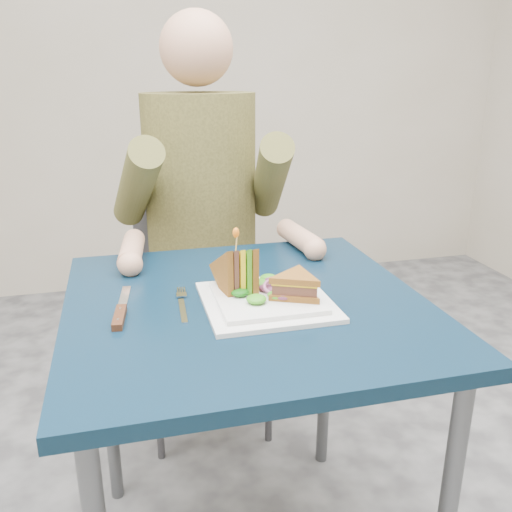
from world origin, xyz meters
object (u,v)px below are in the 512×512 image
object	(u,v)px
sandwich_flat	(296,286)
sandwich_upright	(237,275)
plate	(267,300)
fork	(182,305)
knife	(120,313)
table	(247,334)
diner	(201,167)
chair	(200,271)

from	to	relation	value
sandwich_flat	sandwich_upright	world-z (taller)	sandwich_upright
plate	sandwich_flat	xyz separation A→B (m)	(0.05, -0.02, 0.04)
sandwich_upright	fork	world-z (taller)	sandwich_upright
fork	knife	size ratio (longest dim) A/B	0.81
plate	sandwich_flat	world-z (taller)	sandwich_flat
fork	knife	xyz separation A→B (m)	(-0.12, -0.02, 0.00)
table	plate	bearing A→B (deg)	-38.61
sandwich_upright	knife	size ratio (longest dim) A/B	0.69
plate	sandwich_flat	bearing A→B (deg)	-24.44
sandwich_upright	fork	distance (m)	0.13
plate	knife	bearing A→B (deg)	177.32
diner	plate	xyz separation A→B (m)	(0.04, -0.62, -0.18)
chair	sandwich_flat	bearing A→B (deg)	-83.11
sandwich_flat	knife	xyz separation A→B (m)	(-0.35, 0.04, -0.04)
diner	sandwich_flat	distance (m)	0.67
chair	sandwich_upright	size ratio (longest dim) A/B	6.11
diner	plate	world-z (taller)	diner
table	plate	xyz separation A→B (m)	(0.04, -0.03, 0.09)
sandwich_flat	fork	bearing A→B (deg)	165.74
plate	fork	xyz separation A→B (m)	(-0.17, 0.03, -0.01)
chair	knife	bearing A→B (deg)	-109.92
diner	table	bearing A→B (deg)	-90.00
table	plate	world-z (taller)	plate
chair	sandwich_upright	bearing A→B (deg)	-91.44
plate	sandwich_upright	bearing A→B (deg)	140.02
plate	fork	distance (m)	0.17
plate	knife	size ratio (longest dim) A/B	1.17
chair	sandwich_flat	distance (m)	0.80
fork	knife	bearing A→B (deg)	-171.46
knife	fork	bearing A→B (deg)	8.54
sandwich_upright	knife	world-z (taller)	sandwich_upright
diner	plate	bearing A→B (deg)	-86.63
knife	chair	bearing A→B (deg)	70.08
chair	knife	size ratio (longest dim) A/B	4.19
diner	knife	world-z (taller)	diner
table	knife	world-z (taller)	knife
table	fork	world-z (taller)	fork
sandwich_flat	diner	bearing A→B (deg)	98.08
table	sandwich_flat	distance (m)	0.16
sandwich_flat	fork	world-z (taller)	sandwich_flat
table	diner	size ratio (longest dim) A/B	1.01
diner	sandwich_upright	xyz separation A→B (m)	(-0.02, -0.57, -0.13)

